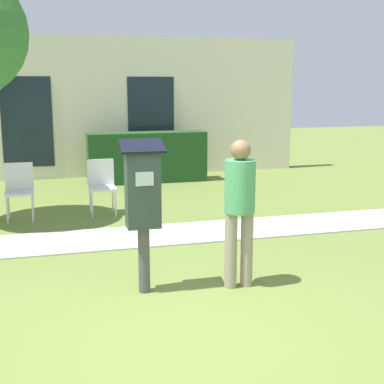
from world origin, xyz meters
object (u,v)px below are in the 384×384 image
at_px(person_standing, 240,202).
at_px(outdoor_chair_left, 19,186).
at_px(outdoor_chair_middle, 102,182).
at_px(parking_meter, 143,197).

bearing_deg(person_standing, outdoor_chair_left, 113.71).
xyz_separation_m(outdoor_chair_left, outdoor_chair_middle, (1.31, 0.05, 0.00)).
distance_m(person_standing, outdoor_chair_middle, 3.92).
distance_m(parking_meter, outdoor_chair_middle, 3.67).
relative_size(parking_meter, outdoor_chair_left, 1.77).
relative_size(parking_meter, person_standing, 1.01).
bearing_deg(outdoor_chair_middle, outdoor_chair_left, -159.63).
xyz_separation_m(person_standing, outdoor_chair_middle, (-1.06, 3.75, -0.40)).
height_order(parking_meter, outdoor_chair_left, parking_meter).
bearing_deg(parking_meter, person_standing, -6.49).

